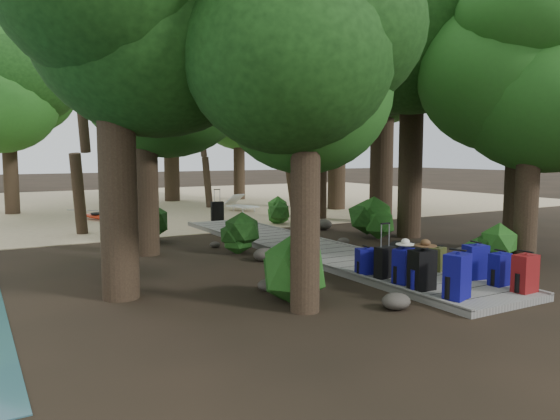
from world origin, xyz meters
TOP-DOWN VIEW (x-y plane):
  - ground at (0.00, 0.00)m, footprint 120.00×120.00m
  - sand_beach at (0.00, 16.00)m, footprint 40.00×22.00m
  - boardwalk at (0.00, 1.00)m, footprint 2.00×12.00m
  - backpack_left_a at (-0.62, -4.37)m, footprint 0.51×0.43m
  - backpack_left_b at (-0.70, -3.65)m, footprint 0.42×0.30m
  - backpack_left_c at (-0.64, -3.12)m, footprint 0.45×0.39m
  - backpack_left_d at (-0.75, -2.20)m, footprint 0.42×0.34m
  - backpack_right_a at (0.71, -4.64)m, footprint 0.41×0.30m
  - backpack_right_b at (0.74, -4.11)m, footprint 0.37×0.27m
  - backpack_right_c at (0.78, -3.54)m, footprint 0.46×0.36m
  - backpack_right_d at (0.69, -2.68)m, footprint 0.41×0.35m
  - duffel_right_khaki at (0.76, -1.97)m, footprint 0.51×0.66m
  - duffel_right_black at (0.75, -1.73)m, footprint 0.43×0.67m
  - suitcase_on_boardwalk at (-0.65, -2.63)m, footprint 0.41×0.27m
  - lone_suitcase_on_sand at (0.39, 7.71)m, footprint 0.49×0.35m
  - hat_brown at (-0.68, -3.70)m, footprint 0.38×0.38m
  - hat_white at (-0.59, -3.12)m, footprint 0.35×0.35m
  - kayak at (-3.32, 10.07)m, footprint 2.16×3.63m
  - sun_lounger at (2.65, 10.25)m, footprint 1.32×2.18m
  - tree_right_a at (2.96, -2.99)m, footprint 4.18×4.18m
  - tree_right_b at (4.55, -1.66)m, footprint 6.08×6.08m
  - tree_right_c at (3.85, 1.51)m, footprint 5.70×5.70m
  - tree_right_d at (5.24, 4.42)m, footprint 6.28×6.28m
  - tree_right_e at (4.06, 6.58)m, footprint 4.55×4.55m
  - tree_right_f at (6.66, 9.06)m, footprint 6.20×6.20m
  - tree_left_a at (-2.92, -3.39)m, footprint 3.94×3.94m
  - tree_left_b at (-5.23, -1.16)m, footprint 4.97×4.97m
  - tree_left_c at (-3.67, 2.54)m, footprint 4.65×4.65m
  - tree_back_a at (-1.12, 15.27)m, footprint 5.71×5.71m
  - tree_back_b at (1.71, 16.56)m, footprint 6.17×6.17m
  - tree_back_c at (5.17, 15.79)m, footprint 4.79×4.79m
  - tree_back_d at (-5.87, 14.01)m, footprint 4.87×4.87m
  - palm_right_a at (3.27, 5.87)m, footprint 4.13×4.13m
  - palm_right_b at (5.46, 11.01)m, footprint 3.84×3.84m
  - palm_right_c at (2.31, 12.68)m, footprint 4.32×4.32m
  - palm_left_a at (-4.70, 6.80)m, footprint 4.67×4.67m
  - rock_left_a at (-1.61, -4.03)m, footprint 0.48×0.43m
  - rock_left_b at (-2.81, -1.98)m, footprint 0.39×0.35m
  - rock_left_c at (-1.57, 0.44)m, footprint 0.54×0.49m
  - rock_left_d at (-1.85, 2.69)m, footprint 0.28×0.25m
  - rock_right_a at (1.70, -3.66)m, footprint 0.37×0.34m
  - rock_right_b at (2.57, -1.66)m, footprint 0.50×0.45m
  - rock_right_c at (1.36, 1.37)m, footprint 0.34×0.30m
  - rock_right_d at (2.51, 4.04)m, footprint 0.61×0.55m
  - shrub_left_a at (-2.63, -2.74)m, footprint 1.23×1.23m
  - shrub_left_b at (-1.74, 1.48)m, footprint 1.01×1.01m
  - shrub_left_c at (-3.18, 4.45)m, footprint 1.29×1.29m
  - shrub_right_a at (2.26, -2.65)m, footprint 0.99×0.99m
  - shrub_right_b at (2.66, 1.85)m, footprint 1.38×1.38m
  - shrub_right_c at (1.90, 5.89)m, footprint 0.95×0.95m

SIDE VIEW (x-z plane):
  - ground at x=0.00m, z-range 0.00..0.00m
  - sand_beach at x=0.00m, z-range 0.00..0.02m
  - boardwalk at x=0.00m, z-range 0.00..0.12m
  - rock_left_d at x=-1.85m, z-range 0.00..0.15m
  - rock_right_c at x=1.36m, z-range 0.00..0.19m
  - rock_right_a at x=1.70m, z-range 0.00..0.21m
  - rock_left_b at x=-2.81m, z-range 0.00..0.21m
  - rock_left_a at x=-1.61m, z-range 0.00..0.26m
  - rock_right_b at x=2.57m, z-range 0.00..0.27m
  - rock_left_c at x=-1.57m, z-range 0.00..0.30m
  - rock_right_d at x=2.51m, z-range 0.00..0.34m
  - kayak at x=-3.32m, z-range 0.02..0.38m
  - duffel_right_khaki at x=0.76m, z-range 0.12..0.51m
  - duffel_right_black at x=0.75m, z-range 0.12..0.54m
  - sun_lounger at x=2.65m, z-range 0.02..0.69m
  - lone_suitcase_on_sand at x=0.39m, z-range 0.02..0.72m
  - backpack_right_d at x=0.69m, z-range 0.12..0.64m
  - backpack_left_d at x=-0.75m, z-range 0.12..0.68m
  - suitcase_on_boardwalk at x=-0.65m, z-range 0.12..0.72m
  - shrub_right_c at x=1.90m, z-range 0.00..0.85m
  - backpack_right_b at x=0.74m, z-range 0.12..0.76m
  - shrub_right_a at x=2.26m, z-range 0.00..0.89m
  - shrub_left_b at x=-1.74m, z-range 0.00..0.91m
  - backpack_left_c at x=-0.64m, z-range 0.12..0.82m
  - backpack_right_c at x=0.78m, z-range 0.12..0.83m
  - backpack_right_a at x=0.71m, z-range 0.12..0.83m
  - backpack_left_b at x=-0.70m, z-range 0.12..0.89m
  - backpack_left_a at x=-0.62m, z-range 0.12..0.94m
  - shrub_left_a at x=-2.63m, z-range 0.00..1.11m
  - shrub_left_c at x=-3.18m, z-range 0.00..1.16m
  - shrub_right_b at x=2.66m, z-range 0.00..1.24m
  - hat_white at x=-0.59m, z-range 0.82..0.94m
  - hat_brown at x=-0.68m, z-range 0.89..1.01m
  - tree_left_a at x=-2.92m, z-range 0.00..6.57m
  - palm_right_c at x=2.31m, z-range 0.00..6.87m
  - tree_right_a at x=2.96m, z-range 0.00..6.96m
  - palm_right_a at x=3.27m, z-range 0.00..7.03m
  - palm_right_b at x=5.46m, z-range 0.00..7.42m
  - palm_left_a at x=-4.70m, z-range 0.00..7.43m
  - tree_left_c at x=-3.67m, z-range 0.00..8.08m
  - tree_back_d at x=-5.87m, z-range 0.00..8.12m
  - tree_right_e at x=4.06m, z-range 0.00..8.18m
  - tree_back_c at x=5.17m, z-range 0.00..8.61m
  - tree_left_b at x=-5.23m, z-range 0.00..8.95m
  - tree_right_c at x=3.85m, z-range 0.00..9.86m
  - tree_back_a at x=-1.12m, z-range 0.00..9.88m
  - tree_right_b at x=4.55m, z-range 0.00..10.86m
  - tree_back_b at x=1.71m, z-range 0.00..11.01m
  - tree_right_f at x=6.66m, z-range 0.00..11.07m
  - tree_right_d at x=5.24m, z-range 0.00..11.51m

